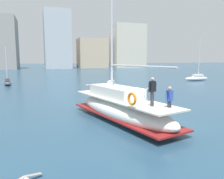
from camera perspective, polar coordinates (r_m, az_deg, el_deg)
name	(u,v)px	position (r m, az deg, el deg)	size (l,w,h in m)	color
ground_plane	(152,123)	(14.45, 10.20, -8.48)	(400.00, 400.00, 0.00)	#284C66
main_sailboat	(121,107)	(14.74, 2.29, -4.36)	(4.64, 9.90, 14.16)	white
moored_sloop_near	(7,82)	(38.44, -25.01, 1.74)	(1.63, 4.40, 5.97)	#4C4C51
moored_sloop_far	(111,85)	(31.33, -0.32, 1.26)	(3.18, 3.52, 6.67)	white
moored_catamaran	(197,78)	(44.76, 20.70, 2.81)	(5.05, 1.28, 7.74)	white
seagull	(25,179)	(8.30, -21.19, -20.41)	(1.10, 0.72, 0.17)	silver
waterfront_buildings	(44,43)	(102.48, -16.89, 11.25)	(84.76, 18.33, 25.48)	#C6AD8E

